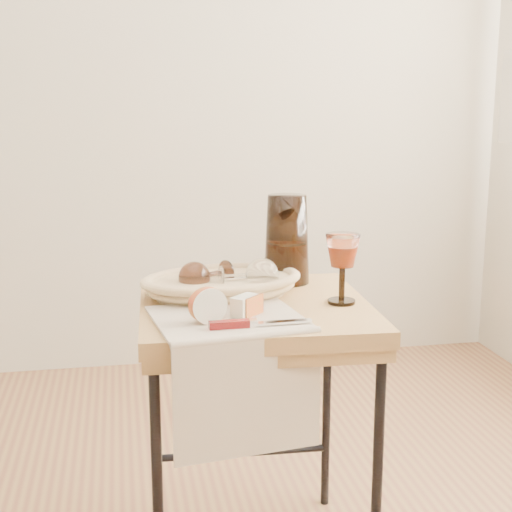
{
  "coord_description": "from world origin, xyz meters",
  "views": [
    {
      "loc": [
        0.06,
        -1.43,
        1.18
      ],
      "look_at": [
        0.37,
        0.24,
        0.82
      ],
      "focal_mm": 51.41,
      "sensor_mm": 36.0,
      "label": 1
    }
  ],
  "objects": [
    {
      "name": "wine_goblet",
      "position": [
        0.58,
        0.21,
        0.79
      ],
      "size": [
        0.09,
        0.09,
        0.17
      ],
      "primitive_type": null,
      "rotation": [
        0.0,
        0.0,
        -0.03
      ],
      "color": "white",
      "rests_on": "side_table"
    },
    {
      "name": "table_knife",
      "position": [
        0.34,
        0.05,
        0.72
      ],
      "size": [
        0.22,
        0.03,
        0.02
      ],
      "primitive_type": null,
      "rotation": [
        0.0,
        0.0,
        0.03
      ],
      "color": "silver",
      "rests_on": "tea_towel"
    },
    {
      "name": "apple_half",
      "position": [
        0.24,
        0.11,
        0.75
      ],
      "size": [
        0.1,
        0.07,
        0.08
      ],
      "primitive_type": "ellipsoid",
      "rotation": [
        0.0,
        0.0,
        0.28
      ],
      "color": "red",
      "rests_on": "tea_towel"
    },
    {
      "name": "goblet_lying_a",
      "position": [
        0.27,
        0.36,
        0.75
      ],
      "size": [
        0.15,
        0.14,
        0.08
      ],
      "primitive_type": null,
      "rotation": [
        0.0,
        0.0,
        3.71
      ],
      "color": "#503021",
      "rests_on": "bread_basket"
    },
    {
      "name": "bread_basket",
      "position": [
        0.3,
        0.34,
        0.73
      ],
      "size": [
        0.4,
        0.31,
        0.05
      ],
      "primitive_type": null,
      "rotation": [
        0.0,
        0.0,
        0.18
      ],
      "color": "tan",
      "rests_on": "side_table"
    },
    {
      "name": "pitcher",
      "position": [
        0.49,
        0.44,
        0.82
      ],
      "size": [
        0.25,
        0.29,
        0.28
      ],
      "primitive_type": null,
      "rotation": [
        0.0,
        0.0,
        0.42
      ],
      "color": "black",
      "rests_on": "side_table"
    },
    {
      "name": "side_table",
      "position": [
        0.37,
        0.26,
        0.35
      ],
      "size": [
        0.58,
        0.58,
        0.7
      ],
      "primitive_type": null,
      "rotation": [
        0.0,
        0.0,
        -0.05
      ],
      "color": "brown",
      "rests_on": "floor"
    },
    {
      "name": "goblet_lying_b",
      "position": [
        0.36,
        0.32,
        0.76
      ],
      "size": [
        0.14,
        0.09,
        0.08
      ],
      "primitive_type": null,
      "rotation": [
        0.0,
        0.0,
        0.07
      ],
      "color": "white",
      "rests_on": "bread_basket"
    },
    {
      "name": "tea_towel",
      "position": [
        0.29,
        0.13,
        0.71
      ],
      "size": [
        0.36,
        0.33,
        0.01
      ],
      "primitive_type": "cube",
      "rotation": [
        0.0,
        0.0,
        0.14
      ],
      "color": "beige",
      "rests_on": "side_table"
    },
    {
      "name": "wall_back",
      "position": [
        0.0,
        1.8,
        1.35
      ],
      "size": [
        3.6,
        0.0,
        2.7
      ],
      "primitive_type": "cube",
      "color": "beige",
      "rests_on": "ground"
    },
    {
      "name": "apple_wedge",
      "position": [
        0.33,
        0.14,
        0.73
      ],
      "size": [
        0.07,
        0.07,
        0.05
      ],
      "primitive_type": "cube",
      "rotation": [
        0.0,
        0.0,
        0.78
      ],
      "color": "white",
      "rests_on": "tea_towel"
    }
  ]
}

